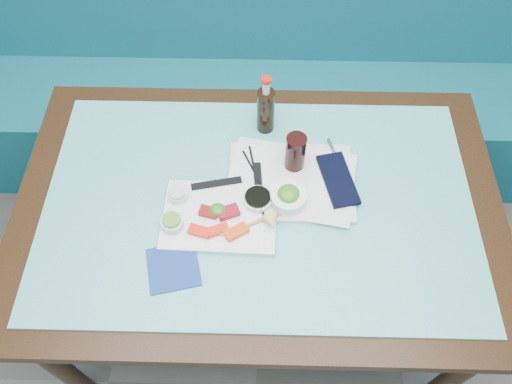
{
  "coord_description": "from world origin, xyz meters",
  "views": [
    {
      "loc": [
        0.01,
        0.7,
        1.96
      ],
      "look_at": [
        -0.01,
        1.46,
        0.8
      ],
      "focal_mm": 35.0,
      "sensor_mm": 36.0,
      "label": 1
    }
  ],
  "objects_px": {
    "cola_glass": "(295,152)",
    "blue_napkin": "(173,267)",
    "sashimi_plate": "(220,217)",
    "cola_bottle_body": "(266,111)",
    "dining_table": "(259,218)",
    "serving_tray": "(291,181)",
    "seaweed_bowl": "(288,198)",
    "booth_bench": "(262,87)"
  },
  "relations": [
    {
      "from": "seaweed_bowl",
      "to": "cola_glass",
      "type": "xyz_separation_m",
      "value": [
        0.02,
        0.13,
        0.04
      ]
    },
    {
      "from": "serving_tray",
      "to": "cola_bottle_body",
      "type": "distance_m",
      "value": 0.23
    },
    {
      "from": "dining_table",
      "to": "serving_tray",
      "type": "bearing_deg",
      "value": 36.39
    },
    {
      "from": "cola_bottle_body",
      "to": "sashimi_plate",
      "type": "bearing_deg",
      "value": -110.28
    },
    {
      "from": "sashimi_plate",
      "to": "cola_bottle_body",
      "type": "xyz_separation_m",
      "value": [
        0.12,
        0.33,
        0.07
      ]
    },
    {
      "from": "sashimi_plate",
      "to": "cola_bottle_body",
      "type": "height_order",
      "value": "cola_bottle_body"
    },
    {
      "from": "serving_tray",
      "to": "cola_glass",
      "type": "height_order",
      "value": "cola_glass"
    },
    {
      "from": "dining_table",
      "to": "cola_bottle_body",
      "type": "bearing_deg",
      "value": 86.81
    },
    {
      "from": "dining_table",
      "to": "blue_napkin",
      "type": "height_order",
      "value": "blue_napkin"
    },
    {
      "from": "dining_table",
      "to": "sashimi_plate",
      "type": "relative_size",
      "value": 4.47
    },
    {
      "from": "cola_glass",
      "to": "blue_napkin",
      "type": "relative_size",
      "value": 0.92
    },
    {
      "from": "dining_table",
      "to": "serving_tray",
      "type": "xyz_separation_m",
      "value": [
        0.09,
        0.07,
        0.1
      ]
    },
    {
      "from": "sashimi_plate",
      "to": "cola_glass",
      "type": "height_order",
      "value": "cola_glass"
    },
    {
      "from": "sashimi_plate",
      "to": "seaweed_bowl",
      "type": "xyz_separation_m",
      "value": [
        0.19,
        0.05,
        0.03
      ]
    },
    {
      "from": "sashimi_plate",
      "to": "booth_bench",
      "type": "bearing_deg",
      "value": 84.86
    },
    {
      "from": "cola_bottle_body",
      "to": "blue_napkin",
      "type": "distance_m",
      "value": 0.54
    },
    {
      "from": "cola_glass",
      "to": "blue_napkin",
      "type": "bearing_deg",
      "value": -134.14
    },
    {
      "from": "booth_bench",
      "to": "dining_table",
      "type": "distance_m",
      "value": 0.89
    },
    {
      "from": "serving_tray",
      "to": "cola_bottle_body",
      "type": "bearing_deg",
      "value": 110.5
    },
    {
      "from": "sashimi_plate",
      "to": "blue_napkin",
      "type": "distance_m",
      "value": 0.19
    },
    {
      "from": "booth_bench",
      "to": "cola_bottle_body",
      "type": "height_order",
      "value": "booth_bench"
    },
    {
      "from": "cola_glass",
      "to": "dining_table",
      "type": "bearing_deg",
      "value": -129.73
    },
    {
      "from": "dining_table",
      "to": "cola_bottle_body",
      "type": "distance_m",
      "value": 0.32
    },
    {
      "from": "cola_glass",
      "to": "cola_bottle_body",
      "type": "relative_size",
      "value": 0.79
    },
    {
      "from": "booth_bench",
      "to": "serving_tray",
      "type": "height_order",
      "value": "booth_bench"
    },
    {
      "from": "dining_table",
      "to": "blue_napkin",
      "type": "xyz_separation_m",
      "value": [
        -0.22,
        -0.21,
        0.09
      ]
    },
    {
      "from": "booth_bench",
      "to": "sashimi_plate",
      "type": "relative_size",
      "value": 9.58
    },
    {
      "from": "booth_bench",
      "to": "sashimi_plate",
      "type": "distance_m",
      "value": 0.98
    },
    {
      "from": "serving_tray",
      "to": "seaweed_bowl",
      "type": "xyz_separation_m",
      "value": [
        -0.01,
        -0.07,
        0.03
      ]
    },
    {
      "from": "sashimi_plate",
      "to": "seaweed_bowl",
      "type": "bearing_deg",
      "value": 16.28
    },
    {
      "from": "cola_glass",
      "to": "sashimi_plate",
      "type": "bearing_deg",
      "value": -139.49
    },
    {
      "from": "sashimi_plate",
      "to": "serving_tray",
      "type": "relative_size",
      "value": 0.86
    },
    {
      "from": "booth_bench",
      "to": "seaweed_bowl",
      "type": "height_order",
      "value": "booth_bench"
    },
    {
      "from": "cola_bottle_body",
      "to": "blue_napkin",
      "type": "relative_size",
      "value": 1.16
    },
    {
      "from": "seaweed_bowl",
      "to": "blue_napkin",
      "type": "xyz_separation_m",
      "value": [
        -0.3,
        -0.2,
        -0.03
      ]
    },
    {
      "from": "booth_bench",
      "to": "serving_tray",
      "type": "distance_m",
      "value": 0.87
    },
    {
      "from": "serving_tray",
      "to": "blue_napkin",
      "type": "relative_size",
      "value": 2.72
    },
    {
      "from": "dining_table",
      "to": "serving_tray",
      "type": "distance_m",
      "value": 0.15
    },
    {
      "from": "serving_tray",
      "to": "blue_napkin",
      "type": "height_order",
      "value": "serving_tray"
    },
    {
      "from": "dining_table",
      "to": "cola_glass",
      "type": "bearing_deg",
      "value": 50.27
    },
    {
      "from": "serving_tray",
      "to": "blue_napkin",
      "type": "xyz_separation_m",
      "value": [
        -0.31,
        -0.28,
        -0.0
      ]
    },
    {
      "from": "booth_bench",
      "to": "cola_glass",
      "type": "relative_size",
      "value": 24.54
    }
  ]
}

